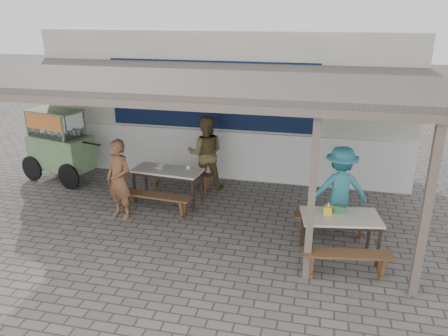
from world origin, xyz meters
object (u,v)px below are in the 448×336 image
bench_right_wall (332,220)px  vendor_cart (59,143)px  condiment_bowl (160,166)px  table_right (340,220)px  table_left (168,173)px  tissue_box (328,210)px  bench_left_wall (181,176)px  donation_box (340,209)px  condiment_jar (188,167)px  patron_wall_side (206,153)px  bench_right_street (347,259)px  patron_right_table (340,189)px  bench_left_street (154,199)px  patron_street_side (119,180)px

bench_right_wall → vendor_cart: 6.65m
condiment_bowl → table_right: bearing=-22.1°
table_left → vendor_cart: vendor_cart is taller
tissue_box → bench_right_wall: bearing=80.7°
bench_left_wall → table_right: 4.11m
donation_box → condiment_jar: donation_box is taller
patron_wall_side → condiment_jar: patron_wall_side is taller
bench_right_street → donation_box: (-0.13, 0.79, 0.48)m
table_left → patron_right_table: patron_right_table is taller
bench_left_street → bench_left_wall: 1.36m
patron_wall_side → condiment_bowl: bearing=34.6°
bench_left_street → patron_right_table: bearing=8.7°
vendor_cart → table_right: bearing=-4.4°
bench_right_street → tissue_box: bearing=105.5°
tissue_box → donation_box: (0.20, 0.10, -0.01)m
patron_right_table → condiment_jar: (-3.13, 0.59, -0.03)m
tissue_box → patron_right_table: bearing=78.4°
table_right → bench_right_wall: 0.74m
condiment_bowl → patron_right_table: bearing=-7.9°
table_right → donation_box: donation_box is taller
patron_wall_side → table_left: bearing=44.8°
bench_right_street → condiment_bowl: 4.46m
condiment_bowl → bench_left_wall: bearing=66.9°
table_left → bench_left_street: table_left is taller
patron_wall_side → condiment_jar: bearing=64.9°
bench_left_wall → patron_right_table: size_ratio=0.97×
bench_right_street → donation_box: donation_box is taller
bench_right_wall → vendor_cart: (-6.45, 1.49, 0.61)m
bench_left_wall → condiment_jar: (0.36, -0.53, 0.45)m
tissue_box → condiment_jar: tissue_box is taller
vendor_cart → patron_right_table: vendor_cart is taller
patron_street_side → condiment_jar: size_ratio=20.13×
patron_street_side → tissue_box: (4.01, -0.51, 0.01)m
table_left → bench_left_wall: table_left is taller
table_right → condiment_bowl: 4.05m
patron_right_table → bench_left_street: bearing=-8.5°
bench_right_street → condiment_jar: size_ratio=17.48×
patron_right_table → donation_box: bearing=77.5°
vendor_cart → bench_left_street: bearing=-11.3°
table_right → patron_wall_side: (-2.97, 2.38, 0.19)m
bench_left_street → vendor_cart: bearing=160.0°
bench_left_street → donation_box: size_ratio=8.82×
patron_street_side → tissue_box: bearing=11.5°
bench_right_wall → tissue_box: (-0.10, -0.62, 0.48)m
bench_right_wall → condiment_bowl: size_ratio=6.92×
table_left → vendor_cart: size_ratio=0.68×
table_left → patron_right_table: (3.54, -0.44, 0.15)m
bench_right_street → patron_street_side: bearing=155.0°
table_right → condiment_jar: 3.52m
bench_right_street → vendor_cart: vendor_cart is taller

